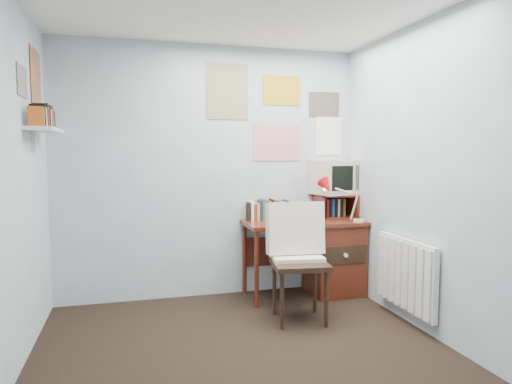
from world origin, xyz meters
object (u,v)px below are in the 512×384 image
tv_riser (335,206)px  desk_lamp (359,203)px  wall_shelf (45,130)px  desk (328,254)px  crt_tv (334,176)px  desk_chair (300,264)px  radiator (406,274)px

tv_riser → desk_lamp: bearing=-73.1°
tv_riser → wall_shelf: size_ratio=0.65×
desk_lamp → wall_shelf: (-2.79, -0.16, 0.67)m
desk → crt_tv: 0.82m
desk_lamp → wall_shelf: wall_shelf is taller
desk_lamp → crt_tv: crt_tv is taller
wall_shelf → desk_lamp: bearing=3.3°
desk_lamp → tv_riser: 0.35m
crt_tv → wall_shelf: wall_shelf is taller
desk_chair → desk: bearing=56.5°
desk_chair → tv_riser: 1.09m
radiator → wall_shelf: 3.15m
desk_chair → tv_riser: (0.68, 0.76, 0.39)m
tv_riser → wall_shelf: wall_shelf is taller
desk → desk_chair: desk_chair is taller
desk_lamp → wall_shelf: 2.87m
tv_riser → radiator: bearing=-80.7°
desk → radiator: (0.29, -0.93, 0.01)m
desk → desk_lamp: (0.22, -0.22, 0.55)m
desk_chair → radiator: (0.85, -0.28, -0.07)m
desk_lamp → tv_riser: (-0.10, 0.33, -0.07)m
radiator → crt_tv: bearing=99.3°
desk_lamp → radiator: size_ratio=0.48×
desk → tv_riser: size_ratio=3.00×
crt_tv → wall_shelf: bearing=176.9°
desk_lamp → tv_riser: bearing=124.7°
desk_lamp → desk_chair: bearing=-133.4°
desk → radiator: desk is taller
desk → wall_shelf: (-2.57, -0.38, 1.21)m
desk_chair → crt_tv: (0.68, 0.78, 0.71)m
desk → tv_riser: (0.12, 0.11, 0.48)m
desk_lamp → crt_tv: (-0.10, 0.35, 0.25)m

